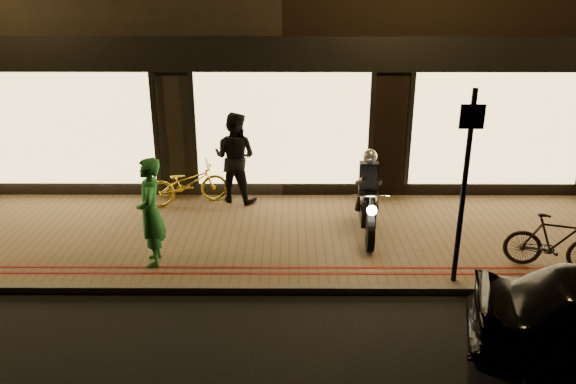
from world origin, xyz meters
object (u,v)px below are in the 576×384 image
object	(u,v)px
bicycle_gold	(187,184)
person_green	(150,212)
sign_post	(465,179)
motorcycle	(368,203)

from	to	relation	value
bicycle_gold	person_green	xyz separation A→B (m)	(-0.10, -2.67, 0.46)
sign_post	bicycle_gold	distance (m)	5.84
motorcycle	person_green	distance (m)	3.86
sign_post	motorcycle	bearing A→B (deg)	123.18
sign_post	person_green	xyz separation A→B (m)	(-4.80, 0.57, -0.77)
motorcycle	sign_post	bearing A→B (deg)	-53.51
sign_post	bicycle_gold	world-z (taller)	sign_post
motorcycle	person_green	world-z (taller)	person_green
sign_post	person_green	size ratio (longest dim) A/B	1.66
motorcycle	bicycle_gold	distance (m)	3.87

